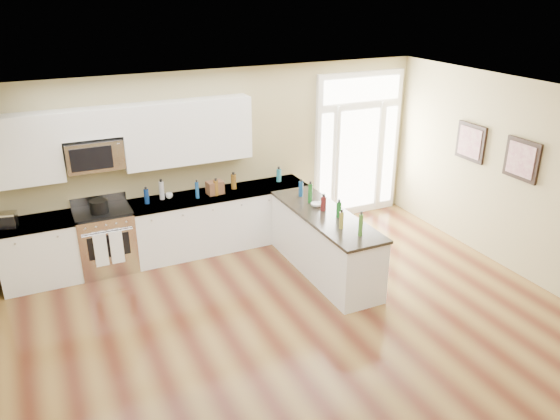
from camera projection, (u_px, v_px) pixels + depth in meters
name	position (u px, v px, depth m)	size (l,w,h in m)	color
ground	(350.00, 380.00, 5.93)	(8.00, 8.00, 0.00)	#4D2315
room_shell	(358.00, 238.00, 5.27)	(8.00, 8.00, 8.00)	tan
back_cabinet_left	(40.00, 254.00, 7.72)	(1.10, 0.66, 0.94)	white
back_cabinet_right	(221.00, 221.00, 8.79)	(2.85, 0.66, 0.94)	white
peninsula_cabinet	(324.00, 245.00, 8.00)	(0.69, 2.32, 0.94)	white
upper_cabinet_left	(20.00, 150.00, 7.27)	(1.04, 0.33, 0.95)	white
upper_cabinet_right	(188.00, 132.00, 8.17)	(1.94, 0.33, 0.95)	white
upper_cabinet_short	(89.00, 123.00, 7.52)	(0.82, 0.33, 0.40)	white
microwave	(94.00, 154.00, 7.66)	(0.78, 0.41, 0.42)	silver
entry_door	(358.00, 146.00, 9.73)	(1.70, 0.10, 2.60)	white
wall_art_near	(471.00, 142.00, 8.47)	(0.05, 0.58, 0.58)	black
wall_art_far	(522.00, 160.00, 7.64)	(0.05, 0.58, 0.58)	black
kitchen_range	(106.00, 240.00, 8.06)	(0.80, 0.71, 1.08)	silver
stockpot	(99.00, 206.00, 7.78)	(0.26, 0.26, 0.20)	black
toaster_oven	(7.00, 220.00, 7.31)	(0.25, 0.20, 0.21)	silver
cardboard_box	(215.00, 188.00, 8.49)	(0.25, 0.18, 0.20)	brown
bowl_peninsula	(316.00, 205.00, 8.04)	(0.17, 0.17, 0.05)	white
cup_counter	(169.00, 196.00, 8.34)	(0.11, 0.11, 0.08)	white
counter_bottles	(260.00, 194.00, 8.17)	(2.40, 2.45, 0.30)	#19591E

